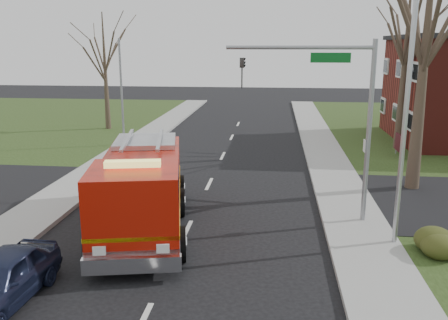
# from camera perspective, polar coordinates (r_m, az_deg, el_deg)

# --- Properties ---
(ground) EXTENTS (120.00, 120.00, 0.00)m
(ground) POSITION_cam_1_polar(r_m,az_deg,el_deg) (17.47, -4.55, -8.53)
(ground) COLOR black
(ground) RESTS_ON ground
(sidewalk_right) EXTENTS (2.40, 80.00, 0.15)m
(sidewalk_right) POSITION_cam_1_polar(r_m,az_deg,el_deg) (17.44, 16.15, -8.82)
(sidewalk_right) COLOR gray
(sidewalk_right) RESTS_ON ground
(sidewalk_left) EXTENTS (2.40, 80.00, 0.15)m
(sidewalk_left) POSITION_cam_1_polar(r_m,az_deg,el_deg) (19.52, -22.89, -6.94)
(sidewalk_left) COLOR gray
(sidewalk_left) RESTS_ON ground
(health_center_sign) EXTENTS (0.12, 2.00, 1.40)m
(health_center_sign) POSITION_cam_1_polar(r_m,az_deg,el_deg) (29.88, 20.41, 1.81)
(health_center_sign) COLOR #420F17
(health_center_sign) RESTS_ON ground
(bare_tree_near) EXTENTS (6.00, 6.00, 12.00)m
(bare_tree_near) POSITION_cam_1_polar(r_m,az_deg,el_deg) (22.81, 23.28, 14.69)
(bare_tree_near) COLOR #392C21
(bare_tree_near) RESTS_ON ground
(bare_tree_far) EXTENTS (5.25, 5.25, 10.50)m
(bare_tree_far) POSITION_cam_1_polar(r_m,az_deg,el_deg) (31.87, 21.06, 12.63)
(bare_tree_far) COLOR #392C21
(bare_tree_far) RESTS_ON ground
(bare_tree_left) EXTENTS (4.50, 4.50, 9.00)m
(bare_tree_left) POSITION_cam_1_polar(r_m,az_deg,el_deg) (38.20, -14.18, 11.76)
(bare_tree_left) COLOR #392C21
(bare_tree_left) RESTS_ON ground
(traffic_signal_mast) EXTENTS (5.29, 0.18, 6.80)m
(traffic_signal_mast) POSITION_cam_1_polar(r_m,az_deg,el_deg) (17.60, 13.14, 7.20)
(traffic_signal_mast) COLOR gray
(traffic_signal_mast) RESTS_ON ground
(streetlight_pole) EXTENTS (1.48, 0.16, 8.40)m
(streetlight_pole) POSITION_cam_1_polar(r_m,az_deg,el_deg) (16.03, 20.83, 5.49)
(streetlight_pole) COLOR #B7BABF
(streetlight_pole) RESTS_ON ground
(utility_pole_far) EXTENTS (0.14, 0.14, 7.00)m
(utility_pole_far) POSITION_cam_1_polar(r_m,az_deg,el_deg) (31.62, -12.21, 7.79)
(utility_pole_far) COLOR gray
(utility_pole_far) RESTS_ON ground
(fire_engine) EXTENTS (4.37, 8.44, 3.25)m
(fire_engine) POSITION_cam_1_polar(r_m,az_deg,el_deg) (17.22, -9.87, -3.82)
(fire_engine) COLOR #AD1508
(fire_engine) RESTS_ON ground
(parked_car_maroon) EXTENTS (1.81, 4.11, 1.37)m
(parked_car_maroon) POSITION_cam_1_polar(r_m,az_deg,el_deg) (13.88, -25.30, -12.89)
(parked_car_maroon) COLOR #191F38
(parked_car_maroon) RESTS_ON ground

